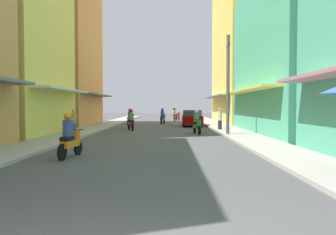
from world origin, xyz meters
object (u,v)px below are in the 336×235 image
(motorbike_green, at_px, (197,123))
(motorbike_orange, at_px, (70,138))
(motorbike_maroon, at_px, (131,121))
(motorbike_silver, at_px, (130,118))
(pedestrian_midway, at_px, (220,119))
(motorbike_red, at_px, (178,116))
(pedestrian_foreground, at_px, (74,122))
(parked_car, at_px, (192,118))
(motorbike_blue, at_px, (163,117))
(motorbike_white, at_px, (174,115))
(utility_pole, at_px, (228,85))

(motorbike_green, distance_m, motorbike_orange, 11.23)
(motorbike_green, relative_size, motorbike_orange, 1.00)
(motorbike_green, xyz_separation_m, motorbike_maroon, (-4.64, 3.20, 0.00))
(motorbike_silver, height_order, pedestrian_midway, pedestrian_midway)
(motorbike_red, height_order, pedestrian_foreground, pedestrian_foreground)
(parked_car, bearing_deg, motorbike_red, 94.28)
(motorbike_maroon, height_order, motorbike_blue, same)
(motorbike_orange, bearing_deg, pedestrian_foreground, 105.38)
(motorbike_white, bearing_deg, motorbike_maroon, -103.27)
(motorbike_green, distance_m, utility_pole, 3.32)
(motorbike_red, height_order, motorbike_white, motorbike_white)
(motorbike_silver, distance_m, motorbike_blue, 3.65)
(motorbike_orange, relative_size, motorbike_white, 0.99)
(motorbike_white, bearing_deg, motorbike_red, 81.70)
(motorbike_blue, bearing_deg, motorbike_green, -78.41)
(motorbike_green, distance_m, pedestrian_midway, 3.14)
(motorbike_maroon, bearing_deg, motorbike_green, -34.55)
(motorbike_maroon, distance_m, motorbike_blue, 9.03)
(parked_car, bearing_deg, motorbike_orange, -106.79)
(motorbike_maroon, relative_size, motorbike_blue, 0.97)
(motorbike_white, bearing_deg, motorbike_blue, -102.10)
(motorbike_green, bearing_deg, motorbike_silver, 118.89)
(motorbike_silver, relative_size, motorbike_orange, 0.99)
(motorbike_red, height_order, motorbike_orange, motorbike_orange)
(motorbike_red, distance_m, pedestrian_midway, 18.66)
(motorbike_silver, bearing_deg, motorbike_green, -61.11)
(pedestrian_foreground, bearing_deg, motorbike_silver, 78.13)
(parked_car, distance_m, pedestrian_midway, 5.84)
(pedestrian_foreground, bearing_deg, motorbike_orange, -74.62)
(utility_pole, bearing_deg, motorbike_white, 98.64)
(motorbike_orange, bearing_deg, motorbike_white, 81.74)
(motorbike_white, height_order, parked_car, motorbike_white)
(motorbike_blue, bearing_deg, motorbike_orange, -97.22)
(motorbike_orange, xyz_separation_m, parked_car, (5.46, 18.08, 0.04))
(motorbike_maroon, bearing_deg, motorbike_blue, 75.95)
(motorbike_silver, bearing_deg, motorbike_white, 61.71)
(motorbike_maroon, distance_m, parked_car, 6.93)
(motorbike_white, xyz_separation_m, pedestrian_foreground, (-6.51, -18.67, 0.10))
(motorbike_maroon, xyz_separation_m, pedestrian_midway, (6.51, -0.68, 0.13))
(motorbike_blue, xyz_separation_m, utility_pole, (4.18, -13.48, 2.39))
(motorbike_orange, bearing_deg, motorbike_red, 81.74)
(motorbike_green, bearing_deg, parked_car, 88.40)
(motorbike_blue, distance_m, utility_pole, 14.32)
(motorbike_white, xyz_separation_m, utility_pole, (2.93, -19.30, 2.39))
(motorbike_white, bearing_deg, motorbike_orange, -98.26)
(motorbike_red, distance_m, motorbike_orange, 31.26)
(motorbike_red, xyz_separation_m, motorbike_orange, (-4.49, -30.94, 0.20))
(pedestrian_midway, bearing_deg, motorbike_green, -126.53)
(motorbike_green, xyz_separation_m, parked_car, (0.23, 8.13, 0.04))
(pedestrian_foreground, bearing_deg, motorbike_white, 70.77)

